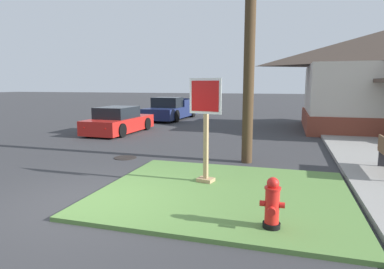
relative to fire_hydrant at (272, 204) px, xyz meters
name	(u,v)px	position (x,y,z in m)	size (l,w,h in m)	color
ground_plane	(95,203)	(-3.37, 0.36, -0.46)	(160.00, 160.00, 0.00)	#333335
grass_corner_patch	(224,192)	(-1.06, 1.56, -0.42)	(5.09, 4.40, 0.08)	#567F3D
sidewalk_strip	(368,155)	(2.69, 6.43, -0.40)	(2.20, 19.46, 0.12)	gray
fire_hydrant	(272,204)	(0.00, 0.00, 0.00)	(0.38, 0.34, 0.81)	black
stop_sign	(206,131)	(-1.59, 2.08, 0.80)	(0.77, 0.35, 2.35)	#A3845B
manhole_cover	(125,158)	(-4.69, 4.08, -0.45)	(0.70, 0.70, 0.02)	black
parked_sedan_red	(119,121)	(-7.58, 8.92, 0.08)	(1.91, 4.17, 1.25)	red
pickup_truck_navy	(171,110)	(-7.29, 15.43, 0.16)	(2.17, 5.59, 1.48)	#19234C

